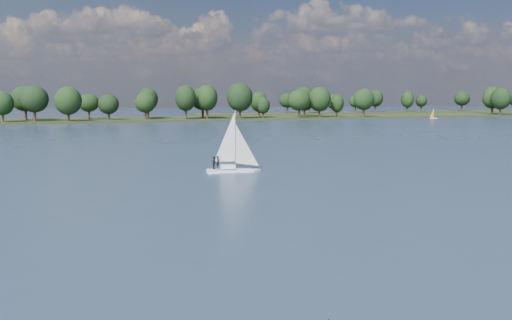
{
  "coord_description": "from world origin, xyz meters",
  "views": [
    {
      "loc": [
        -24.18,
        -23.52,
        9.99
      ],
      "look_at": [
        -0.86,
        38.51,
        2.5
      ],
      "focal_mm": 40.0,
      "sensor_mm": 36.0,
      "label": 1
    }
  ],
  "objects": [
    {
      "name": "ground",
      "position": [
        0.0,
        100.0,
        0.0
      ],
      "size": [
        700.0,
        700.0,
        0.0
      ],
      "primitive_type": "plane",
      "color": "#233342",
      "rests_on": "ground"
    },
    {
      "name": "treeline",
      "position": [
        -2.04,
        208.11,
        8.05
      ],
      "size": [
        562.83,
        73.82,
        17.57
      ],
      "color": "black",
      "rests_on": "ground"
    },
    {
      "name": "far_shore",
      "position": [
        0.0,
        212.0,
        0.0
      ],
      "size": [
        660.0,
        40.0,
        1.5
      ],
      "primitive_type": "cube",
      "color": "black",
      "rests_on": "ground"
    },
    {
      "name": "sailboat",
      "position": [
        -1.26,
        47.02,
        2.38
      ],
      "size": [
        6.67,
        2.71,
        8.53
      ],
      "rotation": [
        0.0,
        0.0,
        -0.14
      ],
      "color": "white",
      "rests_on": "ground"
    },
    {
      "name": "far_shore_back",
      "position": [
        160.0,
        260.0,
        0.0
      ],
      "size": [
        220.0,
        30.0,
        1.4
      ],
      "primitive_type": "cube",
      "color": "black",
      "rests_on": "ground"
    },
    {
      "name": "dinghy_orange",
      "position": [
        138.24,
        185.1,
        1.14
      ],
      "size": [
        3.24,
        2.02,
        4.84
      ],
      "rotation": [
        0.0,
        0.0,
        -0.29
      ],
      "color": "white",
      "rests_on": "ground"
    }
  ]
}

